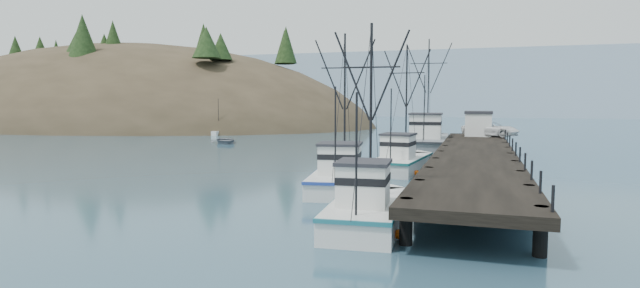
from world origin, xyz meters
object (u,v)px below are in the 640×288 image
Objects in this scene: work_vessel at (427,142)px; pier_shed at (478,123)px; trawler_near at (367,208)px; trawler_far at (402,161)px; pickup_truck at (490,129)px; pier at (475,156)px; trawler_mid at (343,177)px; motorboat at (225,143)px.

work_vessel is 6.05m from pier_shed.
trawler_far is (-1.06, 19.11, 0.00)m from trawler_near.
work_vessel reaches higher than pickup_truck.
trawler_near is 0.92× the size of trawler_far.
pier is 7.30× the size of pickup_truck.
trawler_near is (-4.88, -17.07, -0.87)m from pier.
pier is 3.96× the size of trawler_mid.
work_vessel is (-0.55, 34.53, 0.41)m from trawler_near.
pier is 3.96× the size of trawler_far.
pickup_truck is (6.92, 0.17, 1.61)m from work_vessel.
pier is 8.39× the size of motorboat.
work_vessel is at bearing 82.96° from trawler_mid.
motorboat is (-28.46, 38.35, -0.82)m from trawler_near.
trawler_far is 3.47× the size of pier_shed.
work_vessel is (-5.42, 17.47, -0.46)m from pier.
work_vessel is at bearing 109.00° from pickup_truck.
trawler_near is at bearing -86.82° from trawler_far.
trawler_near is 0.92× the size of trawler_mid.
pier is at bearing -167.26° from pickup_truck.
pier is 18.30m from work_vessel.
trawler_far reaches higher than pier.
motorboat is (-27.91, 3.82, -1.23)m from work_vessel.
trawler_near is at bearing -91.94° from motorboat.
trawler_near reaches higher than pickup_truck.
trawler_mid is at bearing 176.15° from pickup_truck.
pier is at bearing 43.01° from trawler_mid.
trawler_mid is (-3.69, 9.07, -0.00)m from trawler_near.
work_vessel is at bearing -174.57° from pier_shed.
trawler_far reaches higher than trawler_mid.
work_vessel reaches higher than motorboat.
pier is at bearing -19.01° from trawler_far.
trawler_far is 33.49m from motorboat.
trawler_far is 15.43m from work_vessel.
trawler_far reaches higher than trawler_near.
pier is 2.72× the size of work_vessel.
pickup_truck is at bearing 79.58° from trawler_near.
trawler_near is 34.54m from work_vessel.
pier is 17.74m from pickup_truck.
work_vessel reaches higher than pier_shed.
trawler_mid is 0.69× the size of work_vessel.
trawler_mid reaches higher than trawler_near.
pier_shed is 0.53× the size of pickup_truck.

